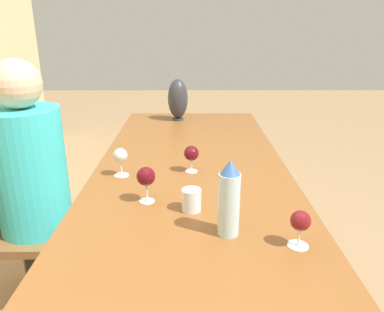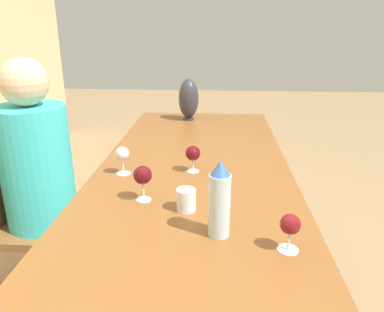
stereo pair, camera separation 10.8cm
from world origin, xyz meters
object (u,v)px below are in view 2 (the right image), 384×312
(water_bottle, at_px, (220,200))
(wine_glass_1, at_px, (290,226))
(water_tumbler, at_px, (187,200))
(wine_glass_6, at_px, (143,176))
(person_far, at_px, (41,180))
(chair_far, at_px, (29,212))
(vase, at_px, (189,99))
(wine_glass_0, at_px, (122,155))
(wine_glass_3, at_px, (194,154))

(water_bottle, height_order, wine_glass_1, water_bottle)
(water_tumbler, xyz_separation_m, wine_glass_6, (0.07, 0.18, 0.06))
(water_tumbler, bearing_deg, person_far, 61.85)
(chair_far, height_order, person_far, person_far)
(water_bottle, bearing_deg, wine_glass_1, -109.57)
(chair_far, bearing_deg, person_far, -90.00)
(vase, distance_m, wine_glass_1, 1.66)
(wine_glass_0, distance_m, wine_glass_6, 0.30)
(water_bottle, height_order, chair_far, water_bottle)
(water_tumbler, relative_size, person_far, 0.07)
(chair_far, bearing_deg, vase, -37.79)
(water_bottle, bearing_deg, wine_glass_0, 41.46)
(water_bottle, height_order, water_tumbler, water_bottle)
(vase, bearing_deg, wine_glass_3, -174.32)
(wine_glass_3, bearing_deg, water_bottle, -167.81)
(wine_glass_1, bearing_deg, water_tumbler, 54.12)
(water_tumbler, height_order, wine_glass_1, wine_glass_1)
(wine_glass_0, distance_m, chair_far, 0.63)
(wine_glass_3, bearing_deg, wine_glass_1, -152.02)
(water_bottle, bearing_deg, person_far, 57.00)
(wine_glass_1, relative_size, wine_glass_3, 0.97)
(vase, height_order, wine_glass_3, vase)
(wine_glass_0, bearing_deg, wine_glass_6, -151.10)
(wine_glass_3, bearing_deg, chair_far, 88.49)
(water_tumbler, relative_size, chair_far, 0.09)
(wine_glass_3, height_order, wine_glass_6, wine_glass_6)
(water_bottle, relative_size, wine_glass_6, 1.81)
(wine_glass_1, xyz_separation_m, chair_far, (0.64, 1.17, -0.34))
(wine_glass_0, xyz_separation_m, chair_far, (0.07, 0.52, -0.35))
(water_bottle, distance_m, person_far, 1.06)
(vase, distance_m, wine_glass_6, 1.29)
(wine_glass_0, xyz_separation_m, wine_glass_6, (-0.26, -0.14, 0.01))
(vase, height_order, wine_glass_0, vase)
(vase, bearing_deg, person_far, 145.64)
(wine_glass_3, relative_size, person_far, 0.10)
(person_far, bearing_deg, vase, -34.36)
(water_tumbler, bearing_deg, water_bottle, -144.19)
(water_tumbler, height_order, wine_glass_0, wine_glass_0)
(water_bottle, xyz_separation_m, wine_glass_3, (0.54, 0.12, -0.04))
(wine_glass_6, bearing_deg, water_bottle, -128.53)
(person_far, bearing_deg, chair_far, 90.00)
(vase, xyz_separation_m, wine_glass_0, (-1.03, 0.22, -0.06))
(vase, bearing_deg, water_tumbler, -175.89)
(water_bottle, bearing_deg, water_tumbler, 35.81)
(wine_glass_0, bearing_deg, wine_glass_1, -131.31)
(water_tumbler, bearing_deg, wine_glass_1, -125.88)
(wine_glass_0, bearing_deg, water_tumbler, -136.08)
(wine_glass_1, height_order, wine_glass_3, wine_glass_3)
(wine_glass_6, bearing_deg, wine_glass_3, -29.41)
(vase, relative_size, wine_glass_0, 2.23)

